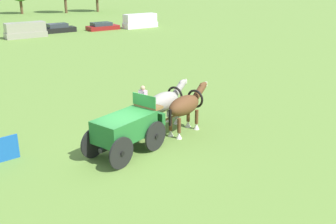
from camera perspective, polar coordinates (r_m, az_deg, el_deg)
ground_plane at (r=17.87m, az=-6.15°, el=-5.99°), size 220.00×220.00×0.00m
show_wagon at (r=17.48m, az=-5.98°, el=-2.20°), size 5.71×3.03×2.73m
draft_horse_near at (r=20.38m, az=-0.44°, el=1.45°), size 3.13×1.74×2.19m
draft_horse_off at (r=19.63m, az=2.56°, el=0.91°), size 3.11×1.72×2.26m
parked_vehicle_d at (r=52.16m, az=-19.92°, el=11.06°), size 5.01×2.09×1.84m
parked_vehicle_e at (r=55.54m, az=-15.52°, el=11.56°), size 4.32×2.03×1.17m
parked_vehicle_f at (r=56.65m, az=-9.46°, el=12.09°), size 4.52×2.24×1.03m
parked_vehicle_g at (r=58.16m, az=-4.05°, el=12.99°), size 5.13×2.09×1.95m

